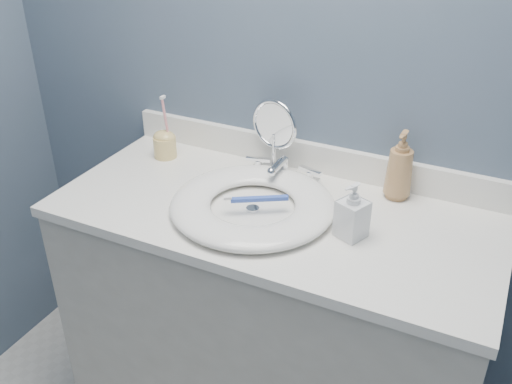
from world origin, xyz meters
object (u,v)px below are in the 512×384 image
Objects in this scene: makeup_mirror at (274,133)px; toothbrush_holder at (165,143)px; soap_bottle_clear at (353,210)px; soap_bottle_amber at (400,165)px.

toothbrush_holder is at bearing -158.56° from makeup_mirror.
makeup_mirror is at bearing 166.43° from soap_bottle_clear.
toothbrush_holder is (-0.73, -0.07, -0.05)m from soap_bottle_amber.
soap_bottle_clear is (0.32, -0.24, -0.05)m from makeup_mirror.
soap_bottle_amber is 1.34× the size of soap_bottle_clear.
soap_bottle_amber is at bearing 100.24° from soap_bottle_clear.
toothbrush_holder is (-0.68, 0.18, -0.03)m from soap_bottle_clear.
soap_bottle_amber is at bearing 12.03° from makeup_mirror.
makeup_mirror reaches higher than soap_bottle_amber.
soap_bottle_amber is 0.74m from toothbrush_holder.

